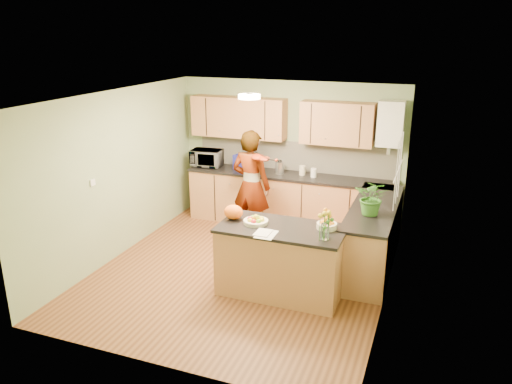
% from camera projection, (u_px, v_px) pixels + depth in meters
% --- Properties ---
extents(floor, '(4.50, 4.50, 0.00)m').
position_uv_depth(floor, '(242.00, 272.00, 7.17)').
color(floor, '#593119').
rests_on(floor, ground).
extents(ceiling, '(4.00, 4.50, 0.02)m').
position_uv_depth(ceiling, '(241.00, 96.00, 6.40)').
color(ceiling, white).
rests_on(ceiling, wall_back).
extents(wall_back, '(4.00, 0.02, 2.50)m').
position_uv_depth(wall_back, '(290.00, 153.00, 8.79)').
color(wall_back, gray).
rests_on(wall_back, floor).
extents(wall_front, '(4.00, 0.02, 2.50)m').
position_uv_depth(wall_front, '(153.00, 256.00, 4.78)').
color(wall_front, gray).
rests_on(wall_front, floor).
extents(wall_left, '(0.02, 4.50, 2.50)m').
position_uv_depth(wall_left, '(118.00, 175.00, 7.45)').
color(wall_left, gray).
rests_on(wall_left, floor).
extents(wall_right, '(0.02, 4.50, 2.50)m').
position_uv_depth(wall_right, '(392.00, 206.00, 6.12)').
color(wall_right, gray).
rests_on(wall_right, floor).
extents(back_counter, '(3.64, 0.62, 0.94)m').
position_uv_depth(back_counter, '(289.00, 200.00, 8.73)').
color(back_counter, '#A86C43').
rests_on(back_counter, floor).
extents(right_counter, '(0.62, 2.24, 0.94)m').
position_uv_depth(right_counter, '(373.00, 236.00, 7.21)').
color(right_counter, '#A86C43').
rests_on(right_counter, floor).
extents(splashback, '(3.60, 0.02, 0.52)m').
position_uv_depth(splashback, '(295.00, 156.00, 8.76)').
color(splashback, beige).
rests_on(splashback, back_counter).
extents(upper_cabinets, '(3.20, 0.34, 0.70)m').
position_uv_depth(upper_cabinets, '(278.00, 120.00, 8.51)').
color(upper_cabinets, '#A86C43').
rests_on(upper_cabinets, wall_back).
extents(boiler, '(0.40, 0.30, 0.86)m').
position_uv_depth(boiler, '(391.00, 124.00, 7.87)').
color(boiler, white).
rests_on(boiler, wall_back).
extents(window_right, '(0.01, 1.30, 1.05)m').
position_uv_depth(window_right, '(399.00, 170.00, 6.56)').
color(window_right, white).
rests_on(window_right, wall_right).
extents(light_switch, '(0.02, 0.09, 0.09)m').
position_uv_depth(light_switch, '(93.00, 182.00, 6.90)').
color(light_switch, white).
rests_on(light_switch, wall_left).
extents(ceiling_lamp, '(0.30, 0.30, 0.07)m').
position_uv_depth(ceiling_lamp, '(249.00, 97.00, 6.68)').
color(ceiling_lamp, '#FFEABF').
rests_on(ceiling_lamp, ceiling).
extents(peninsula_island, '(1.61, 0.82, 0.92)m').
position_uv_depth(peninsula_island, '(281.00, 260.00, 6.49)').
color(peninsula_island, '#A86C43').
rests_on(peninsula_island, floor).
extents(fruit_dish, '(0.32, 0.32, 0.11)m').
position_uv_depth(fruit_dish, '(256.00, 220.00, 6.45)').
color(fruit_dish, beige).
rests_on(fruit_dish, peninsula_island).
extents(orange_bowl, '(0.26, 0.26, 0.15)m').
position_uv_depth(orange_bowl, '(327.00, 224.00, 6.27)').
color(orange_bowl, beige).
rests_on(orange_bowl, peninsula_island).
extents(flower_vase, '(0.23, 0.23, 0.43)m').
position_uv_depth(flower_vase, '(326.00, 217.00, 5.89)').
color(flower_vase, silver).
rests_on(flower_vase, peninsula_island).
extents(orange_bag, '(0.32, 0.30, 0.19)m').
position_uv_depth(orange_bag, '(233.00, 212.00, 6.59)').
color(orange_bag, orange).
rests_on(orange_bag, peninsula_island).
extents(papers, '(0.23, 0.31, 0.01)m').
position_uv_depth(papers, '(266.00, 234.00, 6.11)').
color(papers, silver).
rests_on(papers, peninsula_island).
extents(violinist, '(0.72, 0.53, 1.83)m').
position_uv_depth(violinist, '(251.00, 186.00, 8.03)').
color(violinist, '#EBB08F').
rests_on(violinist, floor).
extents(violin, '(0.68, 0.59, 0.17)m').
position_uv_depth(violin, '(258.00, 157.00, 7.60)').
color(violin, '#531105').
rests_on(violin, violinist).
extents(microwave, '(0.57, 0.41, 0.30)m').
position_uv_depth(microwave, '(207.00, 158.00, 9.08)').
color(microwave, white).
rests_on(microwave, back_counter).
extents(blue_box, '(0.38, 0.32, 0.26)m').
position_uv_depth(blue_box, '(244.00, 162.00, 8.86)').
color(blue_box, '#212499').
rests_on(blue_box, back_counter).
extents(kettle, '(0.15, 0.15, 0.28)m').
position_uv_depth(kettle, '(280.00, 167.00, 8.61)').
color(kettle, silver).
rests_on(kettle, back_counter).
extents(jar_cream, '(0.12, 0.12, 0.16)m').
position_uv_depth(jar_cream, '(302.00, 170.00, 8.53)').
color(jar_cream, beige).
rests_on(jar_cream, back_counter).
extents(jar_white, '(0.12, 0.12, 0.15)m').
position_uv_depth(jar_white, '(314.00, 173.00, 8.40)').
color(jar_white, white).
rests_on(jar_white, back_counter).
extents(potted_plant, '(0.49, 0.44, 0.50)m').
position_uv_depth(potted_plant, '(373.00, 197.00, 6.64)').
color(potted_plant, '#346E24').
rests_on(potted_plant, right_counter).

